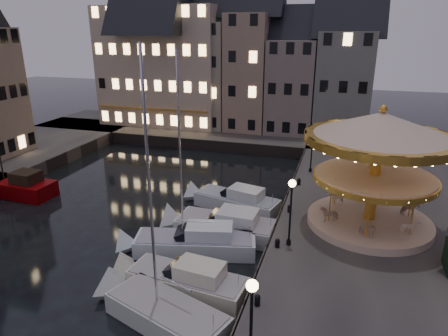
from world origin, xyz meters
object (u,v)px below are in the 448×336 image
(motorboat_d, at_px, (221,226))
(motorboat_e, at_px, (232,200))
(motorboat_c, at_px, (189,243))
(streetlamp_c, at_px, (312,143))
(motorboat_b, at_px, (180,280))
(bollard_b, at_px, (277,243))
(red_fishing_boat, at_px, (16,187))
(bollard_c, at_px, (289,208))
(motorboat_a, at_px, (158,311))
(streetlamp_b, at_px, (291,203))
(bollard_a, at_px, (257,300))
(streetlamp_a, at_px, (251,315))
(bollard_d, at_px, (299,181))
(carousel, at_px, (378,149))

(motorboat_d, bearing_deg, motorboat_e, 95.35)
(motorboat_c, relative_size, motorboat_e, 1.47)
(streetlamp_c, xyz_separation_m, motorboat_b, (-5.20, -17.89, -3.38))
(bollard_b, relative_size, red_fishing_boat, 0.08)
(motorboat_b, bearing_deg, motorboat_c, 104.97)
(bollard_c, height_order, motorboat_a, motorboat_a)
(streetlamp_b, bearing_deg, motorboat_b, -139.82)
(bollard_c, distance_m, motorboat_d, 5.01)
(motorboat_c, distance_m, motorboat_e, 7.29)
(motorboat_e, bearing_deg, motorboat_a, -89.58)
(streetlamp_c, relative_size, bollard_a, 7.32)
(streetlamp_c, bearing_deg, streetlamp_a, -90.00)
(streetlamp_b, height_order, bollard_c, streetlamp_b)
(bollard_c, distance_m, motorboat_e, 5.38)
(bollard_b, bearing_deg, motorboat_c, -179.40)
(bollard_c, relative_size, motorboat_c, 0.05)
(bollard_a, xyz_separation_m, red_fishing_boat, (-23.43, 9.90, -0.91))
(bollard_d, height_order, motorboat_e, motorboat_e)
(streetlamp_c, xyz_separation_m, bollard_c, (-0.60, -9.00, -2.41))
(bollard_a, bearing_deg, motorboat_a, -169.45)
(bollard_c, bearing_deg, streetlamp_b, -82.41)
(carousel, bearing_deg, motorboat_d, -169.78)
(motorboat_d, bearing_deg, motorboat_c, -112.66)
(streetlamp_c, height_order, motorboat_b, streetlamp_c)
(bollard_d, bearing_deg, carousel, -48.18)
(bollard_b, height_order, motorboat_b, motorboat_b)
(bollard_a, height_order, motorboat_d, motorboat_d)
(streetlamp_c, distance_m, bollard_d, 4.29)
(streetlamp_a, relative_size, bollard_d, 7.32)
(bollard_a, bearing_deg, bollard_c, 90.00)
(motorboat_b, bearing_deg, red_fishing_boat, 156.22)
(streetlamp_b, distance_m, red_fishing_boat, 24.57)
(streetlamp_c, bearing_deg, bollard_b, -92.45)
(bollard_a, xyz_separation_m, motorboat_a, (-4.72, -0.88, -1.06))
(bollard_c, bearing_deg, bollard_b, -90.00)
(streetlamp_b, height_order, streetlamp_c, same)
(motorboat_d, height_order, carousel, carousel)
(motorboat_b, distance_m, carousel, 14.31)
(motorboat_c, bearing_deg, motorboat_e, 83.66)
(streetlamp_a, bearing_deg, motorboat_e, 108.00)
(streetlamp_b, bearing_deg, motorboat_a, -127.73)
(streetlamp_a, xyz_separation_m, streetlamp_b, (0.00, 10.00, 0.00))
(streetlamp_b, height_order, carousel, carousel)
(motorboat_a, bearing_deg, bollard_c, 67.46)
(streetlamp_a, distance_m, bollard_c, 14.71)
(streetlamp_c, xyz_separation_m, motorboat_d, (-5.01, -11.16, -3.38))
(streetlamp_b, relative_size, bollard_d, 7.32)
(bollard_a, xyz_separation_m, motorboat_b, (-4.60, 1.61, -0.96))
(streetlamp_b, height_order, bollard_d, streetlamp_b)
(motorboat_e, bearing_deg, motorboat_c, -96.34)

